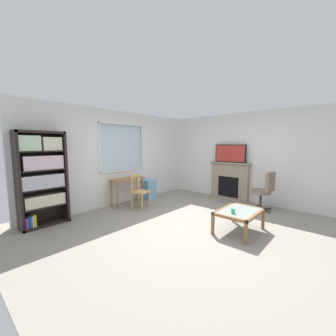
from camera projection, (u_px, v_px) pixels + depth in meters
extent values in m
cube|color=gray|center=(188.00, 225.00, 4.41)|extent=(6.17, 5.95, 0.02)
cube|color=silver|center=(119.00, 187.00, 6.00)|extent=(5.17, 0.12, 0.92)
cube|color=silver|center=(117.00, 117.00, 5.77)|extent=(5.17, 0.12, 0.35)
cube|color=silver|center=(58.00, 149.00, 4.69)|extent=(1.97, 0.12, 1.34)
cube|color=silver|center=(160.00, 147.00, 7.14)|extent=(1.74, 0.12, 1.34)
cube|color=silver|center=(121.00, 148.00, 5.96)|extent=(1.46, 0.02, 1.34)
cube|color=white|center=(123.00, 171.00, 5.99)|extent=(1.52, 0.06, 0.03)
cube|color=white|center=(122.00, 124.00, 5.84)|extent=(1.52, 0.06, 0.03)
cube|color=white|center=(99.00, 148.00, 5.38)|extent=(0.03, 0.06, 1.34)
cube|color=white|center=(142.00, 147.00, 6.45)|extent=(0.03, 0.06, 1.34)
cube|color=silver|center=(241.00, 157.00, 6.21)|extent=(0.12, 5.15, 2.61)
cube|color=black|center=(18.00, 182.00, 3.96)|extent=(0.05, 0.38, 1.95)
cube|color=black|center=(64.00, 177.00, 4.59)|extent=(0.05, 0.38, 1.95)
cube|color=black|center=(39.00, 132.00, 4.17)|extent=(0.90, 0.38, 0.05)
cube|color=black|center=(45.00, 223.00, 4.38)|extent=(0.90, 0.38, 0.05)
cube|color=black|center=(39.00, 178.00, 4.40)|extent=(0.90, 0.02, 1.95)
cube|color=black|center=(44.00, 206.00, 4.34)|extent=(0.85, 0.36, 0.02)
cube|color=black|center=(43.00, 188.00, 4.30)|extent=(0.85, 0.36, 0.02)
cube|color=black|center=(42.00, 170.00, 4.25)|extent=(0.85, 0.36, 0.02)
cube|color=black|center=(40.00, 151.00, 4.21)|extent=(0.85, 0.36, 0.02)
cube|color=beige|center=(44.00, 200.00, 4.32)|extent=(0.75, 0.28, 0.23)
cube|color=#B2B2BC|center=(42.00, 181.00, 4.26)|extent=(0.77, 0.33, 0.27)
cube|color=beige|center=(42.00, 162.00, 4.24)|extent=(0.72, 0.31, 0.28)
cube|color=#B7D6B2|center=(28.00, 143.00, 4.03)|extent=(0.38, 0.32, 0.29)
cube|color=beige|center=(51.00, 144.00, 4.33)|extent=(0.35, 0.29, 0.27)
cube|color=purple|center=(25.00, 223.00, 4.08)|extent=(0.04, 0.30, 0.21)
cube|color=#286BB2|center=(27.00, 222.00, 4.11)|extent=(0.02, 0.23, 0.23)
cube|color=#286BB2|center=(29.00, 221.00, 4.14)|extent=(0.03, 0.24, 0.22)
cube|color=white|center=(31.00, 221.00, 4.16)|extent=(0.02, 0.28, 0.23)
cube|color=yellow|center=(34.00, 220.00, 4.19)|extent=(0.04, 0.25, 0.25)
cube|color=olive|center=(127.00, 179.00, 5.76)|extent=(0.95, 0.39, 0.03)
cylinder|color=olive|center=(118.00, 196.00, 5.40)|extent=(0.04, 0.04, 0.72)
cylinder|color=olive|center=(143.00, 190.00, 6.03)|extent=(0.04, 0.04, 0.72)
cylinder|color=olive|center=(111.00, 194.00, 5.59)|extent=(0.04, 0.04, 0.72)
cylinder|color=olive|center=(136.00, 189.00, 6.22)|extent=(0.04, 0.04, 0.72)
cube|color=tan|center=(141.00, 192.00, 5.43)|extent=(0.50, 0.49, 0.04)
cylinder|color=tan|center=(142.00, 203.00, 5.24)|extent=(0.04, 0.04, 0.43)
cylinder|color=tan|center=(149.00, 200.00, 5.54)|extent=(0.04, 0.04, 0.43)
cylinder|color=tan|center=(132.00, 201.00, 5.39)|extent=(0.04, 0.04, 0.43)
cylinder|color=tan|center=(140.00, 198.00, 5.68)|extent=(0.04, 0.04, 0.43)
cylinder|color=tan|center=(131.00, 184.00, 5.33)|extent=(0.04, 0.04, 0.45)
cylinder|color=tan|center=(139.00, 182.00, 5.63)|extent=(0.04, 0.04, 0.45)
cube|color=tan|center=(135.00, 175.00, 5.46)|extent=(0.36, 0.12, 0.06)
cylinder|color=tan|center=(133.00, 185.00, 5.39)|extent=(0.02, 0.02, 0.35)
cylinder|color=tan|center=(135.00, 184.00, 5.49)|extent=(0.02, 0.02, 0.35)
cylinder|color=tan|center=(138.00, 183.00, 5.58)|extent=(0.02, 0.02, 0.35)
cube|color=#72ADDB|center=(148.00, 189.00, 6.46)|extent=(0.35, 0.40, 0.60)
cube|color=gray|center=(230.00, 182.00, 6.37)|extent=(0.18, 1.15, 1.10)
cube|color=black|center=(228.00, 187.00, 6.31)|extent=(0.03, 0.63, 0.61)
cube|color=gray|center=(230.00, 163.00, 6.29)|extent=(0.26, 1.25, 0.04)
cube|color=black|center=(230.00, 153.00, 6.26)|extent=(0.05, 0.96, 0.54)
cube|color=#B2332D|center=(230.00, 154.00, 6.23)|extent=(0.01, 0.91, 0.49)
cylinder|color=#7A6B5B|center=(261.00, 192.00, 5.32)|extent=(0.48, 0.48, 0.09)
cube|color=#7A6B5B|center=(270.00, 182.00, 5.13)|extent=(0.41, 0.12, 0.48)
cylinder|color=#38383D|center=(260.00, 201.00, 5.35)|extent=(0.06, 0.06, 0.42)
cube|color=#38383D|center=(258.00, 210.00, 5.28)|extent=(0.28, 0.07, 0.03)
cylinder|color=#38383D|center=(255.00, 211.00, 5.19)|extent=(0.05, 0.05, 0.05)
cube|color=#38383D|center=(264.00, 210.00, 5.24)|extent=(0.15, 0.27, 0.03)
cylinder|color=#38383D|center=(269.00, 212.00, 5.12)|extent=(0.05, 0.05, 0.05)
cube|color=#38383D|center=(265.00, 208.00, 5.39)|extent=(0.23, 0.22, 0.03)
cylinder|color=#38383D|center=(270.00, 209.00, 5.40)|extent=(0.05, 0.05, 0.05)
cube|color=#38383D|center=(259.00, 207.00, 5.51)|extent=(0.26, 0.17, 0.03)
cylinder|color=#38383D|center=(258.00, 206.00, 5.64)|extent=(0.05, 0.05, 0.05)
cube|color=#38383D|center=(254.00, 208.00, 5.44)|extent=(0.09, 0.28, 0.03)
cylinder|color=#38383D|center=(249.00, 207.00, 5.51)|extent=(0.05, 0.05, 0.05)
cube|color=#8C9E99|center=(239.00, 211.00, 4.00)|extent=(0.84, 0.58, 0.02)
cube|color=brown|center=(256.00, 215.00, 3.79)|extent=(0.94, 0.05, 0.05)
cube|color=brown|center=(224.00, 208.00, 4.21)|extent=(0.94, 0.05, 0.05)
cube|color=brown|center=(229.00, 218.00, 3.67)|extent=(0.05, 0.68, 0.05)
cube|color=brown|center=(248.00, 207.00, 4.33)|extent=(0.05, 0.68, 0.05)
cube|color=brown|center=(246.00, 234.00, 3.49)|extent=(0.05, 0.05, 0.37)
cube|color=brown|center=(263.00, 220.00, 4.15)|extent=(0.05, 0.05, 0.37)
cube|color=brown|center=(213.00, 225.00, 3.91)|extent=(0.05, 0.05, 0.37)
cube|color=brown|center=(233.00, 213.00, 4.56)|extent=(0.05, 0.05, 0.37)
cylinder|color=#33B770|center=(233.00, 211.00, 3.83)|extent=(0.07, 0.07, 0.09)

